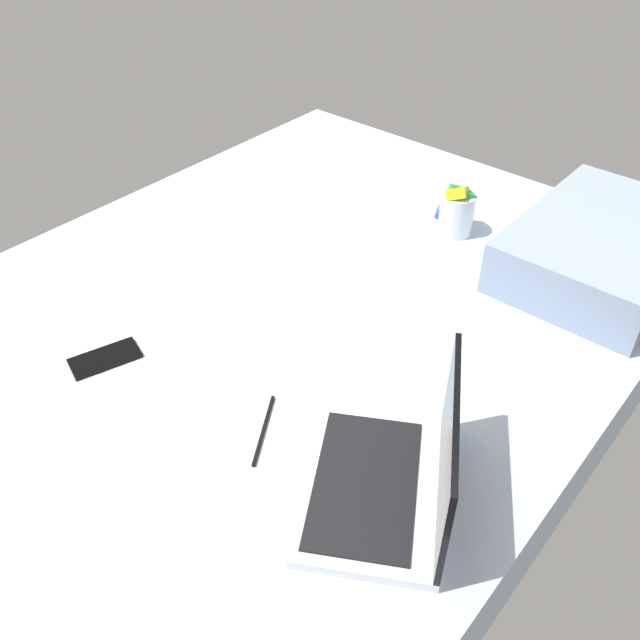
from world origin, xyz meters
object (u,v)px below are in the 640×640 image
Objects in this scene: laptop at (393,478)px; pillow at (603,249)px; snack_cup at (457,211)px; cell_phone at (105,358)px.

laptop reaches higher than pillow.
snack_cup is at bearing 174.49° from laptop.
laptop is 86.91cm from snack_cup.
cell_phone is 0.27× the size of pillow.
snack_cup is at bearing 90.82° from cell_phone.
pillow reaches higher than cell_phone.
laptop is 85.59cm from pillow.
cell_phone is 116.27cm from pillow.
pillow is at bearing 149.87° from laptop.
laptop is 2.86× the size of cell_phone.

